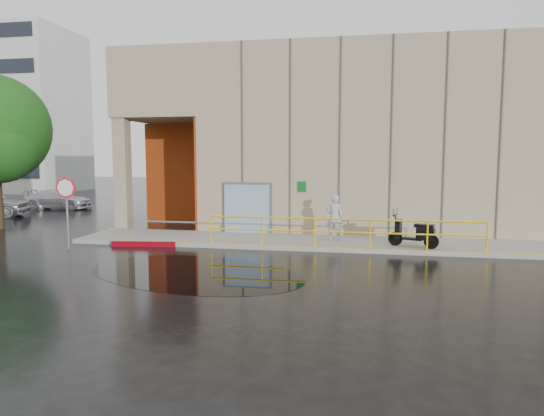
{
  "coord_description": "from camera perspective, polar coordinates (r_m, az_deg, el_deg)",
  "views": [
    {
      "loc": [
        4.85,
        -13.66,
        3.32
      ],
      "look_at": [
        1.8,
        3.0,
        1.51
      ],
      "focal_mm": 32.0,
      "sensor_mm": 36.0,
      "label": 1
    }
  ],
  "objects": [
    {
      "name": "sidewalk",
      "position": [
        18.47,
        7.6,
        -4.09
      ],
      "size": [
        20.0,
        3.0,
        0.15
      ],
      "primitive_type": "cube",
      "color": "gray",
      "rests_on": "ground"
    },
    {
      "name": "puddle",
      "position": [
        14.21,
        -9.2,
        -7.49
      ],
      "size": [
        7.72,
        6.02,
        0.01
      ],
      "primitive_type": "cube",
      "rotation": [
        0.0,
        0.0,
        -0.31
      ],
      "color": "black",
      "rests_on": "ground"
    },
    {
      "name": "stop_sign",
      "position": [
        18.8,
        -23.06,
        1.24
      ],
      "size": [
        0.78,
        0.12,
        2.6
      ],
      "rotation": [
        0.0,
        0.0,
        -0.33
      ],
      "color": "slate",
      "rests_on": "ground"
    },
    {
      "name": "scooter",
      "position": [
        17.62,
        16.38,
        -1.98
      ],
      "size": [
        1.79,
        1.1,
        1.35
      ],
      "rotation": [
        0.0,
        0.0,
        -0.35
      ],
      "color": "black",
      "rests_on": "sidewalk"
    },
    {
      "name": "red_curb",
      "position": [
        18.59,
        -14.87,
        -4.13
      ],
      "size": [
        2.41,
        0.45,
        0.18
      ],
      "primitive_type": "cube",
      "rotation": [
        0.0,
        0.0,
        0.11
      ],
      "color": "maroon",
      "rests_on": "ground"
    },
    {
      "name": "building",
      "position": [
        24.66,
        11.06,
        8.03
      ],
      "size": [
        20.0,
        10.17,
        8.0
      ],
      "color": "gray",
      "rests_on": "ground"
    },
    {
      "name": "ground",
      "position": [
        14.87,
        -8.99,
        -6.89
      ],
      "size": [
        120.0,
        120.0,
        0.0
      ],
      "primitive_type": "plane",
      "color": "black",
      "rests_on": "ground"
    },
    {
      "name": "distant_building",
      "position": [
        53.2,
        -28.26,
        9.88
      ],
      "size": [
        12.0,
        8.08,
        15.0
      ],
      "color": "#B3B3AF",
      "rests_on": "ground"
    },
    {
      "name": "person",
      "position": [
        18.42,
        7.37,
        -1.12
      ],
      "size": [
        0.68,
        0.49,
        1.75
      ],
      "primitive_type": "imported",
      "rotation": [
        0.0,
        0.0,
        3.03
      ],
      "color": "#ABABB0",
      "rests_on": "sidewalk"
    },
    {
      "name": "car_c",
      "position": [
        33.7,
        -23.85,
        0.94
      ],
      "size": [
        4.28,
        1.96,
        1.21
      ],
      "primitive_type": "imported",
      "rotation": [
        0.0,
        0.0,
        1.63
      ],
      "color": "silver",
      "rests_on": "ground"
    },
    {
      "name": "guardrail",
      "position": [
        17.03,
        8.25,
        -2.9
      ],
      "size": [
        9.56,
        0.06,
        1.03
      ],
      "color": "yellow",
      "rests_on": "sidewalk"
    }
  ]
}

